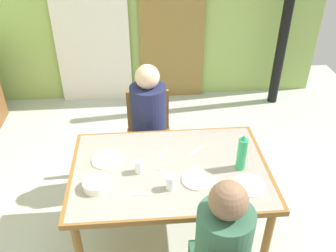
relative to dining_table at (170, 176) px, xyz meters
name	(u,v)px	position (x,y,z in m)	size (l,w,h in m)	color
ground_plane	(142,222)	(-0.22, 0.20, -0.68)	(5.96, 5.96, 0.00)	#B6BEB6
door_wooden	(172,22)	(0.24, 2.41, 0.32)	(0.80, 0.05, 2.00)	olive
stove_pipe_column	(290,1)	(1.54, 2.14, 0.61)	(0.12, 0.12, 2.59)	black
curtain_panel	(90,17)	(-0.74, 2.39, 0.41)	(0.90, 0.03, 2.18)	white
dining_table	(170,176)	(0.00, 0.00, 0.00)	(1.37, 0.93, 0.76)	brown
chair_far_diner	(149,132)	(-0.12, 0.82, -0.18)	(0.40, 0.40, 0.87)	brown
person_near_diner	(222,243)	(0.23, -0.68, 0.10)	(0.30, 0.37, 0.77)	#34694F
person_far_diner	(149,114)	(-0.12, 0.68, 0.10)	(0.30, 0.37, 0.77)	#1C2C3E
water_bottle_green_near	(242,153)	(0.49, -0.04, 0.20)	(0.07, 0.07, 0.27)	#2BA05D
serving_bowl_center	(96,185)	(-0.49, -0.16, 0.10)	(0.17, 0.17, 0.06)	silver
dinner_plate_near_left	(198,180)	(0.17, -0.14, 0.08)	(0.21, 0.21, 0.01)	white
dinner_plate_near_right	(107,160)	(-0.44, 0.12, 0.08)	(0.21, 0.21, 0.01)	white
dinner_plate_far_center	(249,185)	(0.50, -0.22, 0.08)	(0.22, 0.22, 0.01)	white
drinking_glass_by_near_diner	(139,166)	(-0.21, -0.02, 0.12)	(0.06, 0.06, 0.10)	silver
drinking_glass_by_far_diner	(170,183)	(-0.01, -0.20, 0.12)	(0.06, 0.06, 0.10)	silver
cutlery_knife_near	(196,151)	(0.21, 0.17, 0.08)	(0.15, 0.02, 0.00)	silver
cutlery_fork_near	(162,154)	(-0.04, 0.15, 0.08)	(0.15, 0.02, 0.00)	silver
cutlery_knife_far	(139,194)	(-0.22, -0.24, 0.08)	(0.15, 0.02, 0.00)	silver
cutlery_fork_far	(165,172)	(-0.04, -0.04, 0.08)	(0.15, 0.02, 0.00)	silver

